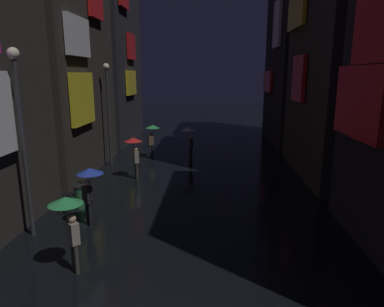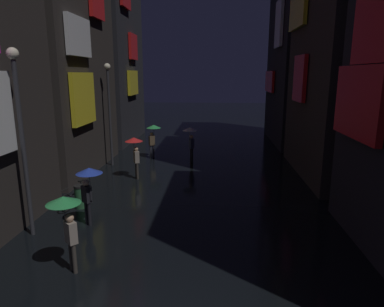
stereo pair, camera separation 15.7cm
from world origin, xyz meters
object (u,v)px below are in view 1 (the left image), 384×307
pedestrian_foreground_left_clear (189,135)px  pedestrian_midstreet_left_red (134,147)px  streetlamp_left_near (21,124)px  pedestrian_foreground_right_green (152,132)px  pedestrian_far_right_green (68,214)px  streetlamp_left_far (108,104)px  bicycle_parked_at_storefront (74,198)px  trash_bin (81,197)px  pedestrian_midstreet_centre_blue (89,181)px

pedestrian_foreground_left_clear → pedestrian_midstreet_left_red: size_ratio=1.00×
pedestrian_foreground_left_clear → streetlamp_left_near: bearing=-114.1°
pedestrian_foreground_right_green → pedestrian_foreground_left_clear: same height
pedestrian_far_right_green → streetlamp_left_far: (-2.16, 10.97, 1.94)m
pedestrian_far_right_green → bicycle_parked_at_storefront: pedestrian_far_right_green is taller
pedestrian_midstreet_left_red → streetlamp_left_far: 3.70m
pedestrian_midstreet_left_red → bicycle_parked_at_storefront: pedestrian_midstreet_left_red is taller
pedestrian_foreground_right_green → pedestrian_midstreet_left_red: 4.43m
bicycle_parked_at_storefront → pedestrian_midstreet_left_red: bearing=68.6°
pedestrian_far_right_green → pedestrian_foreground_right_green: bearing=90.3°
pedestrian_far_right_green → bicycle_parked_at_storefront: size_ratio=1.18×
bicycle_parked_at_storefront → streetlamp_left_near: size_ratio=0.30×
trash_bin → pedestrian_midstreet_left_red: bearing=72.8°
pedestrian_far_right_green → streetlamp_left_far: streetlamp_left_far is taller
pedestrian_foreground_left_clear → trash_bin: bearing=-116.4°
pedestrian_midstreet_left_red → streetlamp_left_far: size_ratio=0.36×
pedestrian_far_right_green → streetlamp_left_far: 11.35m
pedestrian_midstreet_centre_blue → streetlamp_left_near: (-1.70, -0.82, 2.04)m
pedestrian_midstreet_centre_blue → trash_bin: bearing=122.3°
pedestrian_midstreet_centre_blue → pedestrian_foreground_left_clear: 9.71m
pedestrian_midstreet_centre_blue → pedestrian_foreground_left_clear: same height
pedestrian_far_right_green → streetlamp_left_far: size_ratio=0.36×
pedestrian_midstreet_centre_blue → bicycle_parked_at_storefront: (-1.30, 1.68, -1.28)m
pedestrian_midstreet_centre_blue → pedestrian_far_right_green: (0.45, -2.83, 0.00)m
trash_bin → streetlamp_left_far: bearing=96.1°
pedestrian_foreground_right_green → bicycle_parked_at_storefront: size_ratio=1.18×
pedestrian_midstreet_left_red → trash_bin: bearing=-107.2°
streetlamp_left_far → streetlamp_left_near: (-0.00, -8.97, 0.10)m
streetlamp_left_near → trash_bin: (0.70, 2.41, -3.24)m
streetlamp_left_far → streetlamp_left_near: size_ratio=0.97×
pedestrian_foreground_right_green → pedestrian_foreground_left_clear: size_ratio=1.00×
pedestrian_far_right_green → pedestrian_foreground_left_clear: same height
pedestrian_far_right_green → trash_bin: 4.80m
pedestrian_foreground_right_green → streetlamp_left_near: size_ratio=0.35×
bicycle_parked_at_storefront → streetlamp_left_far: size_ratio=0.31×
streetlamp_left_far → streetlamp_left_near: streetlamp_left_near is taller
pedestrian_far_right_green → trash_bin: (-1.46, 4.42, -1.20)m
pedestrian_foreground_right_green → pedestrian_midstreet_left_red: (-0.13, -4.43, 0.00)m
streetlamp_left_near → trash_bin: bearing=73.8°
pedestrian_midstreet_centre_blue → streetlamp_left_far: bearing=101.8°
pedestrian_foreground_right_green → streetlamp_left_far: streetlamp_left_far is taller
streetlamp_left_near → pedestrian_foreground_right_green: bearing=79.1°
bicycle_parked_at_storefront → streetlamp_left_far: bearing=93.6°
pedestrian_midstreet_centre_blue → streetlamp_left_far: 8.55m
pedestrian_midstreet_left_red → bicycle_parked_at_storefront: 4.49m
trash_bin → pedestrian_far_right_green: bearing=-71.7°
bicycle_parked_at_storefront → trash_bin: bicycle_parked_at_storefront is taller
pedestrian_foreground_right_green → pedestrian_foreground_left_clear: 2.56m
pedestrian_foreground_left_clear → bicycle_parked_at_storefront: 8.75m
pedestrian_foreground_left_clear → pedestrian_midstreet_centre_blue: bearing=-106.9°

